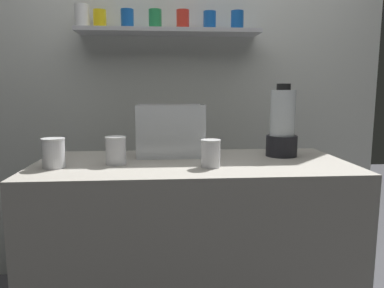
# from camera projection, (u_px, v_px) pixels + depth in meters

# --- Properties ---
(counter) EXTENTS (1.40, 0.64, 0.90)m
(counter) POSITION_uv_depth(u_px,v_px,m) (192.00, 255.00, 1.70)
(counter) COLOR #9E998E
(counter) RESTS_ON ground_plane
(back_wall_unit) EXTENTS (2.60, 0.24, 2.50)m
(back_wall_unit) POSITION_uv_depth(u_px,v_px,m) (182.00, 83.00, 2.34)
(back_wall_unit) COLOR silver
(back_wall_unit) RESTS_ON ground_plane
(carrot_display_bin) EXTENTS (0.32, 0.21, 0.25)m
(carrot_display_bin) POSITION_uv_depth(u_px,v_px,m) (170.00, 140.00, 1.78)
(carrot_display_bin) COLOR white
(carrot_display_bin) RESTS_ON counter
(blender_pitcher) EXTENTS (0.15, 0.15, 0.35)m
(blender_pitcher) POSITION_uv_depth(u_px,v_px,m) (282.00, 126.00, 1.75)
(blender_pitcher) COLOR black
(blender_pitcher) RESTS_ON counter
(juice_cup_beet_far_left) EXTENTS (0.10, 0.10, 0.12)m
(juice_cup_beet_far_left) POSITION_uv_depth(u_px,v_px,m) (54.00, 155.00, 1.50)
(juice_cup_beet_far_left) COLOR white
(juice_cup_beet_far_left) RESTS_ON counter
(juice_cup_beet_left) EXTENTS (0.09, 0.09, 0.12)m
(juice_cup_beet_left) POSITION_uv_depth(u_px,v_px,m) (116.00, 152.00, 1.57)
(juice_cup_beet_left) COLOR white
(juice_cup_beet_left) RESTS_ON counter
(juice_cup_orange_middle) EXTENTS (0.08, 0.08, 0.12)m
(juice_cup_orange_middle) POSITION_uv_depth(u_px,v_px,m) (211.00, 155.00, 1.51)
(juice_cup_orange_middle) COLOR white
(juice_cup_orange_middle) RESTS_ON counter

